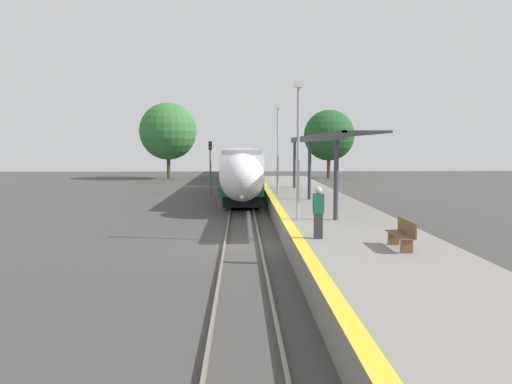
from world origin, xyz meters
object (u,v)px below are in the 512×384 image
at_px(railway_signal, 210,162).
at_px(lamppost_mid, 278,144).
at_px(train, 241,162).
at_px(person_waiting, 318,212).
at_px(lamppost_near, 298,142).
at_px(platform_bench, 403,233).

bearing_deg(railway_signal, lamppost_mid, -62.44).
distance_m(train, person_waiting, 41.32).
xyz_separation_m(person_waiting, lamppost_mid, (-0.22, 15.48, 2.35)).
height_order(train, lamppost_near, lamppost_near).
xyz_separation_m(railway_signal, lamppost_mid, (4.88, -9.35, 1.50)).
bearing_deg(person_waiting, lamppost_near, 93.15).
height_order(lamppost_near, lamppost_mid, same).
height_order(train, railway_signal, railway_signal).
bearing_deg(railway_signal, person_waiting, -78.38).
height_order(person_waiting, lamppost_near, lamppost_near).
relative_size(train, platform_bench, 37.36).
xyz_separation_m(platform_bench, railway_signal, (-7.41, 26.60, 1.30)).
bearing_deg(lamppost_near, person_waiting, -86.85).
distance_m(railway_signal, lamppost_mid, 10.66).
xyz_separation_m(train, railway_signal, (-2.56, -16.41, 0.53)).
distance_m(platform_bench, lamppost_near, 6.97).
height_order(train, lamppost_mid, lamppost_mid).
bearing_deg(railway_signal, lamppost_near, -76.75).
height_order(platform_bench, lamppost_near, lamppost_near).
relative_size(train, person_waiting, 35.07).
bearing_deg(platform_bench, railway_signal, 105.56).
bearing_deg(lamppost_mid, train, 95.14).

